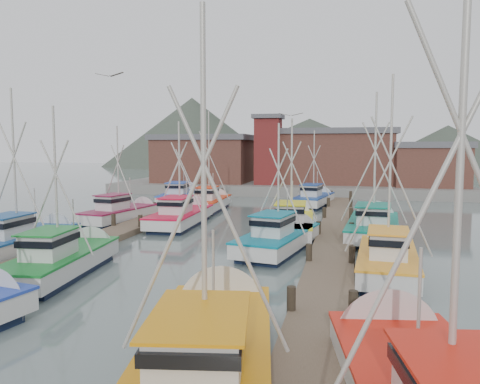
% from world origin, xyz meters
% --- Properties ---
extents(ground, '(260.00, 260.00, 0.00)m').
position_xyz_m(ground, '(0.00, 0.00, 0.00)').
color(ground, '#536361').
rests_on(ground, ground).
extents(dock_left, '(2.30, 46.00, 1.50)m').
position_xyz_m(dock_left, '(-7.00, 4.04, 0.21)').
color(dock_left, brown).
rests_on(dock_left, ground).
extents(dock_right, '(2.30, 46.00, 1.50)m').
position_xyz_m(dock_right, '(7.00, 4.04, 0.21)').
color(dock_right, brown).
rests_on(dock_right, ground).
extents(quay, '(44.00, 16.00, 1.20)m').
position_xyz_m(quay, '(0.00, 37.00, 0.60)').
color(quay, gray).
rests_on(quay, ground).
extents(shed_left, '(12.72, 8.48, 6.20)m').
position_xyz_m(shed_left, '(-11.00, 35.00, 4.34)').
color(shed_left, brown).
rests_on(shed_left, quay).
extents(shed_center, '(14.84, 9.54, 6.90)m').
position_xyz_m(shed_center, '(6.00, 37.00, 4.69)').
color(shed_center, brown).
rests_on(shed_center, quay).
extents(shed_right, '(8.48, 6.36, 5.20)m').
position_xyz_m(shed_right, '(17.00, 34.00, 3.84)').
color(shed_right, brown).
rests_on(shed_right, quay).
extents(lookout_tower, '(3.60, 3.60, 8.50)m').
position_xyz_m(lookout_tower, '(-2.00, 33.00, 5.55)').
color(lookout_tower, maroon).
rests_on(lookout_tower, quay).
extents(distant_hills, '(175.00, 140.00, 42.00)m').
position_xyz_m(distant_hills, '(-12.76, 122.59, 0.00)').
color(distant_hills, '#434D40').
rests_on(distant_hills, ground).
extents(boat_1, '(4.64, 10.12, 9.85)m').
position_xyz_m(boat_1, '(4.43, -13.22, 0.68)').
color(boat_1, black).
rests_on(boat_1, ground).
extents(boat_4, '(3.38, 8.39, 8.22)m').
position_xyz_m(boat_4, '(-4.81, -5.43, 0.68)').
color(boat_4, black).
rests_on(boat_4, ground).
extents(boat_5, '(4.16, 8.90, 7.79)m').
position_xyz_m(boat_5, '(4.15, 1.88, 0.68)').
color(boat_5, black).
rests_on(boat_5, ground).
extents(boat_6, '(3.85, 8.42, 9.57)m').
position_xyz_m(boat_6, '(-9.63, -1.93, 0.69)').
color(boat_6, black).
rests_on(boat_6, ground).
extents(boat_7, '(3.77, 8.12, 9.56)m').
position_xyz_m(boat_7, '(9.58, -2.02, 0.69)').
color(boat_7, black).
rests_on(boat_7, ground).
extents(boat_8, '(3.42, 9.14, 8.41)m').
position_xyz_m(boat_8, '(-4.29, 8.69, 0.68)').
color(boat_8, black).
rests_on(boat_8, ground).
extents(boat_9, '(3.47, 9.26, 8.43)m').
position_xyz_m(boat_9, '(4.07, 7.06, 0.68)').
color(boat_9, black).
rests_on(boat_9, ground).
extents(boat_10, '(3.62, 8.25, 8.00)m').
position_xyz_m(boat_10, '(-9.27, 9.03, 0.68)').
color(boat_10, black).
rests_on(boat_10, ground).
extents(boat_11, '(4.09, 9.77, 10.08)m').
position_xyz_m(boat_11, '(9.42, 7.27, 0.69)').
color(boat_11, black).
rests_on(boat_11, ground).
extents(boat_12, '(3.79, 8.34, 9.66)m').
position_xyz_m(boat_12, '(-4.67, 17.25, 0.68)').
color(boat_12, black).
rests_on(boat_12, ground).
extents(boat_13, '(3.79, 8.52, 8.04)m').
position_xyz_m(boat_13, '(4.55, 22.29, 0.68)').
color(boat_13, black).
rests_on(boat_13, ground).
extents(boat_14, '(3.97, 9.69, 7.74)m').
position_xyz_m(boat_14, '(-9.31, 22.08, 0.68)').
color(boat_14, black).
rests_on(boat_14, ground).
extents(gull_near, '(1.55, 0.63, 0.24)m').
position_xyz_m(gull_near, '(-3.94, -2.52, 9.37)').
color(gull_near, gray).
rests_on(gull_near, ground).
extents(gull_far, '(1.54, 0.60, 0.24)m').
position_xyz_m(gull_far, '(4.15, 5.50, 7.82)').
color(gull_far, gray).
rests_on(gull_far, ground).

